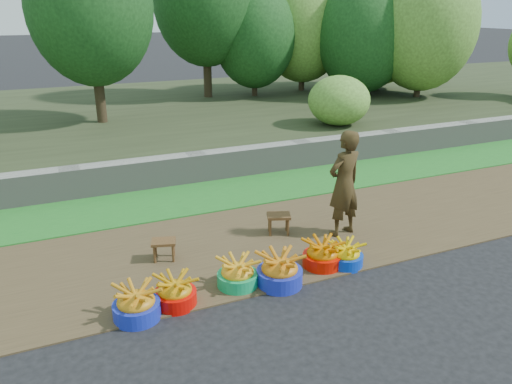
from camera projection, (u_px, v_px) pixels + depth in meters
name	position (u px, v px, depth m)	size (l,w,h in m)	color
ground_plane	(299.00, 287.00, 5.91)	(120.00, 120.00, 0.00)	black
dirt_shoulder	(257.00, 243.00, 6.98)	(80.00, 2.50, 0.02)	#4B3C25
grass_verge	(211.00, 195.00, 8.69)	(80.00, 1.50, 0.04)	#227424
retaining_wall	(196.00, 168.00, 9.33)	(80.00, 0.35, 0.55)	gray
earth_bank	(143.00, 118.00, 13.55)	(80.00, 10.00, 0.50)	#2E381F
vegetation	(170.00, 26.00, 12.79)	(29.41, 7.52, 4.63)	#312718
basin_a	(136.00, 304.00, 5.26)	(0.50, 0.50, 0.38)	#1829B8
basin_b	(175.00, 292.00, 5.50)	(0.47, 0.47, 0.35)	red
basin_c	(238.00, 274.00, 5.86)	(0.49, 0.49, 0.36)	#119B58
basin_d	(280.00, 271.00, 5.89)	(0.55, 0.55, 0.41)	#1A28B6
basin_e	(322.00, 255.00, 6.30)	(0.50, 0.50, 0.37)	red
basin_f	(346.00, 255.00, 6.33)	(0.45, 0.45, 0.33)	#0935BF
stool_left	(164.00, 244.00, 6.42)	(0.36, 0.31, 0.27)	#53361B
stool_right	(279.00, 218.00, 7.16)	(0.40, 0.35, 0.29)	#53361B
vendor_woman	(344.00, 184.00, 6.97)	(0.56, 0.37, 1.53)	black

